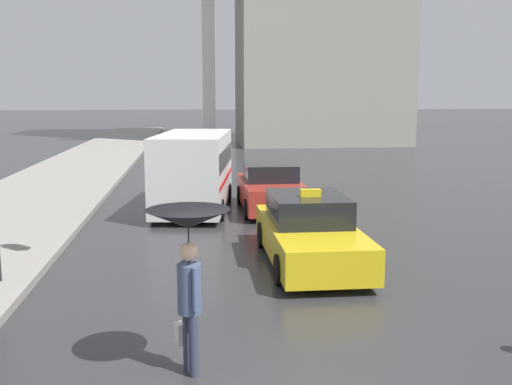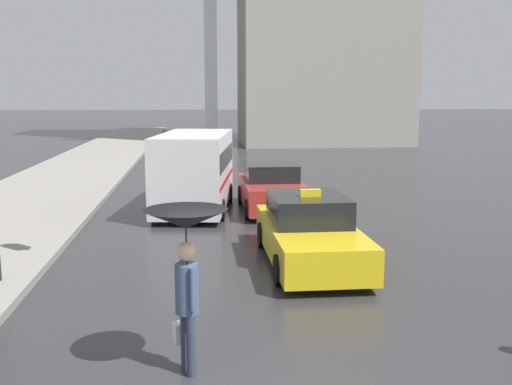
# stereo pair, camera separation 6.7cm
# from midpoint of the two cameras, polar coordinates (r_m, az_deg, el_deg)

# --- Properties ---
(taxi) EXTENTS (1.91, 4.72, 1.61)m
(taxi) POSITION_cam_midpoint_polar(r_m,az_deg,el_deg) (13.02, 4.95, -3.78)
(taxi) COLOR gold
(taxi) RESTS_ON ground_plane
(sedan_red) EXTENTS (1.91, 4.15, 1.46)m
(sedan_red) POSITION_cam_midpoint_polar(r_m,az_deg,el_deg) (18.85, 1.31, 0.33)
(sedan_red) COLOR #A52D23
(sedan_red) RESTS_ON ground_plane
(ambulance_van) EXTENTS (2.67, 5.44, 2.43)m
(ambulance_van) POSITION_cam_midpoint_polar(r_m,az_deg,el_deg) (18.83, -6.03, 2.34)
(ambulance_van) COLOR silver
(ambulance_van) RESTS_ON ground_plane
(pedestrian_with_umbrella) EXTENTS (1.07, 1.07, 2.18)m
(pedestrian_with_umbrella) POSITION_cam_midpoint_polar(r_m,az_deg,el_deg) (7.63, -6.70, -4.67)
(pedestrian_with_umbrella) COLOR #2D3347
(pedestrian_with_umbrella) RESTS_ON ground_plane
(traffic_light) EXTENTS (2.84, 0.38, 6.49)m
(traffic_light) POSITION_cam_midpoint_polar(r_m,az_deg,el_deg) (11.57, -19.97, 12.78)
(traffic_light) COLOR black
(traffic_light) RESTS_ON ground_plane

